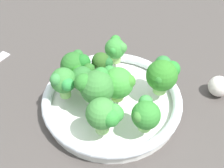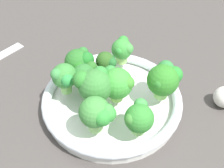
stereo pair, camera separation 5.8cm
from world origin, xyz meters
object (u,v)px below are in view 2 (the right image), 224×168
Objects in this scene: broccoli_floret_0 at (79,62)px; broccoli_floret_9 at (139,118)px; broccoli_floret_3 at (164,79)px; broccoli_floret_7 at (64,77)px; broccoli_floret_2 at (117,83)px; bowl at (112,100)px; broccoli_floret_6 at (84,74)px; broccoli_floret_4 at (93,84)px; broccoli_floret_8 at (106,62)px; broccoli_floret_5 at (98,114)px; broccoli_floret_1 at (122,49)px; garlic_bulb at (224,97)px.

broccoli_floret_0 reaches higher than broccoli_floret_9.
broccoli_floret_3 reaches higher than broccoli_floret_7.
broccoli_floret_3 reaches higher than broccoli_floret_2.
bowl is 8.16cm from broccoli_floret_6.
broccoli_floret_4 reaches higher than broccoli_floret_7.
bowl is 5.23× the size of broccoli_floret_8.
broccoli_floret_5 is at bearing 77.14° from broccoli_floret_2.
broccoli_floret_2 is (-1.20, 0.80, 5.98)cm from bowl.
broccoli_floret_9 is (-8.84, 14.26, 0.20)cm from broccoli_floret_8.
bowl is 4.00× the size of broccoli_floret_2.
broccoli_floret_5 is 11.90cm from broccoli_floret_6.
garlic_bulb is (-22.98, 5.91, -4.86)cm from broccoli_floret_1.
broccoli_floret_5 is at bearing 85.47° from bowl.
broccoli_floret_9 is at bearing 151.45° from broccoli_floret_4.
garlic_bulb is at bearing -167.49° from bowl.
broccoli_floret_9 is 21.98cm from garlic_bulb.
broccoli_floret_3 is (-17.95, 2.54, 0.56)cm from broccoli_floret_0.
broccoli_floret_6 is 0.95× the size of broccoli_floret_9.
broccoli_floret_2 is 1.17× the size of broccoli_floret_9.
broccoli_floret_1 is at bearing -118.57° from broccoli_floret_8.
broccoli_floret_4 is at bearing 17.10° from garlic_bulb.
garlic_bulb is at bearing -172.63° from broccoli_floret_6.
broccoli_floret_3 is at bearing -134.07° from broccoli_floret_5.
bowl is 4.92× the size of broccoli_floret_6.
broccoli_floret_2 is at bearing 15.12° from garlic_bulb.
broccoli_floret_8 is at bearing -83.59° from broccoli_floret_5.
broccoli_floret_3 is 1.02× the size of broccoli_floret_5.
broccoli_floret_8 reaches higher than garlic_bulb.
broccoli_floret_5 is at bearing 136.79° from broccoli_floret_7.
broccoli_floret_7 is 1.48× the size of garlic_bulb.
broccoli_floret_9 is at bearing -170.93° from broccoli_floret_5.
garlic_bulb is (-13.15, -3.27, -5.80)cm from broccoli_floret_3.
bowl is 6.34× the size of garlic_bulb.
broccoli_floret_1 is 20.35cm from broccoli_floret_5.
broccoli_floret_6 is (7.22, -2.16, -0.64)cm from broccoli_floret_2.
broccoli_floret_1 is at bearing -140.78° from broccoli_floret_0.
broccoli_floret_5 reaches higher than broccoli_floret_8.
garlic_bulb is (-23.92, -14.40, -5.81)cm from broccoli_floret_5.
broccoli_floret_7 is 1.09× the size of broccoli_floret_9.
broccoli_floret_3 reaches higher than broccoli_floret_5.
broccoli_floret_3 reaches higher than garlic_bulb.
broccoli_floret_9 is at bearing 38.26° from garlic_bulb.
broccoli_floret_5 is at bearing 117.71° from broccoli_floret_0.
broccoli_floret_6 is (-1.89, 3.06, -0.34)cm from broccoli_floret_0.
bowl is 6.15cm from broccoli_floret_2.
broccoli_floret_0 is 1.13× the size of broccoli_floret_6.
broccoli_floret_4 is at bearing 123.93° from broccoli_floret_6.
bowl is 23.76cm from garlic_bulb.
broccoli_floret_1 is 5.59cm from broccoli_floret_8.
broccoli_floret_9 is (-7.11, -1.13, -0.84)cm from broccoli_floret_5.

